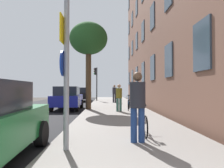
{
  "coord_description": "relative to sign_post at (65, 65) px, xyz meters",
  "views": [
    {
      "loc": [
        0.38,
        -1.08,
        1.46
      ],
      "look_at": [
        0.77,
        12.71,
        1.79
      ],
      "focal_mm": 34.17,
      "sensor_mm": 36.0,
      "label": 1
    }
  ],
  "objects": [
    {
      "name": "ground_plane",
      "position": [
        -1.88,
        11.33,
        -2.0
      ],
      "size": [
        41.8,
        41.8,
        0.0
      ],
      "primitive_type": "plane",
      "color": "#332D28"
    },
    {
      "name": "road_asphalt",
      "position": [
        -3.98,
        11.33,
        -2.0
      ],
      "size": [
        7.0,
        38.0,
        0.01
      ],
      "primitive_type": "cube",
      "color": "black",
      "rests_on": "ground"
    },
    {
      "name": "sidewalk",
      "position": [
        1.62,
        11.33,
        -1.94
      ],
      "size": [
        4.2,
        38.0,
        0.12
      ],
      "primitive_type": "cube",
      "color": "gray",
      "rests_on": "ground"
    },
    {
      "name": "sign_post",
      "position": [
        0.0,
        0.0,
        0.0
      ],
      "size": [
        0.15,
        0.6,
        3.42
      ],
      "color": "gray",
      "rests_on": "sidewalk"
    },
    {
      "name": "traffic_light",
      "position": [
        -0.26,
        19.81,
        0.73
      ],
      "size": [
        0.43,
        0.24,
        3.83
      ],
      "color": "black",
      "rests_on": "sidewalk"
    },
    {
      "name": "tree_near",
      "position": [
        -0.28,
        9.54,
        2.77
      ],
      "size": [
        2.56,
        2.56,
        5.84
      ],
      "color": "#4C3823",
      "rests_on": "sidewalk"
    },
    {
      "name": "bicycle_0",
      "position": [
        1.99,
        1.52,
        -1.53
      ],
      "size": [
        0.42,
        1.68,
        0.92
      ],
      "color": "black",
      "rests_on": "sidewalk"
    },
    {
      "name": "bicycle_1",
      "position": [
        2.39,
        7.23,
        -1.52
      ],
      "size": [
        0.42,
        1.71,
        0.94
      ],
      "color": "black",
      "rests_on": "sidewalk"
    },
    {
      "name": "bicycle_2",
      "position": [
        2.38,
        9.0,
        -1.51
      ],
      "size": [
        0.45,
        1.72,
        0.97
      ],
      "color": "black",
      "rests_on": "sidewalk"
    },
    {
      "name": "pedestrian_0",
      "position": [
        1.7,
        0.62,
        -0.87
      ],
      "size": [
        0.42,
        0.42,
        1.78
      ],
      "color": "navy",
      "rests_on": "sidewalk"
    },
    {
      "name": "pedestrian_1",
      "position": [
        1.68,
        7.99,
        -0.95
      ],
      "size": [
        0.44,
        0.44,
        1.63
      ],
      "color": "#33594C",
      "rests_on": "sidewalk"
    },
    {
      "name": "pedestrian_2",
      "position": [
        1.73,
        16.26,
        -0.89
      ],
      "size": [
        0.4,
        0.4,
        1.74
      ],
      "color": "#26262D",
      "rests_on": "sidewalk"
    },
    {
      "name": "car_1",
      "position": [
        -1.8,
        10.3,
        -1.16
      ],
      "size": [
        1.97,
        4.17,
        1.62
      ],
      "color": "navy",
      "rests_on": "road_asphalt"
    },
    {
      "name": "car_2",
      "position": [
        -1.98,
        20.68,
        -1.16
      ],
      "size": [
        1.96,
        4.51,
        1.62
      ],
      "color": "black",
      "rests_on": "road_asphalt"
    }
  ]
}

